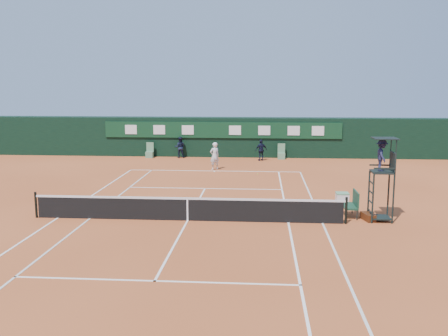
# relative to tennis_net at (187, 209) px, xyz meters

# --- Properties ---
(ground) EXTENTS (90.00, 90.00, 0.00)m
(ground) POSITION_rel_tennis_net_xyz_m (0.00, 0.00, -0.51)
(ground) COLOR #C25C2D
(ground) RESTS_ON ground
(court_lines) EXTENTS (11.05, 23.85, 0.01)m
(court_lines) POSITION_rel_tennis_net_xyz_m (0.00, 0.00, -0.50)
(court_lines) COLOR white
(court_lines) RESTS_ON ground
(tennis_net) EXTENTS (12.90, 0.10, 1.10)m
(tennis_net) POSITION_rel_tennis_net_xyz_m (0.00, 0.00, 0.00)
(tennis_net) COLOR black
(tennis_net) RESTS_ON ground
(back_wall) EXTENTS (40.00, 1.65, 3.00)m
(back_wall) POSITION_rel_tennis_net_xyz_m (0.00, 18.74, 1.00)
(back_wall) COLOR black
(back_wall) RESTS_ON ground
(linesman_chair_left) EXTENTS (0.55, 0.50, 1.15)m
(linesman_chair_left) POSITION_rel_tennis_net_xyz_m (-5.50, 17.48, -0.19)
(linesman_chair_left) COLOR #578562
(linesman_chair_left) RESTS_ON ground
(linesman_chair_right) EXTENTS (0.55, 0.50, 1.15)m
(linesman_chair_right) POSITION_rel_tennis_net_xyz_m (4.50, 17.48, -0.19)
(linesman_chair_right) COLOR #598864
(linesman_chair_right) RESTS_ON ground
(umpire_chair) EXTENTS (0.96, 0.95, 3.42)m
(umpire_chair) POSITION_rel_tennis_net_xyz_m (7.85, 0.56, 1.95)
(umpire_chair) COLOR black
(umpire_chair) RESTS_ON ground
(player_bench) EXTENTS (0.56, 1.20, 1.10)m
(player_bench) POSITION_rel_tennis_net_xyz_m (6.84, 1.16, 0.09)
(player_bench) COLOR #173B26
(player_bench) RESTS_ON ground
(tennis_bag) EXTENTS (0.54, 0.85, 0.30)m
(tennis_bag) POSITION_rel_tennis_net_xyz_m (7.40, 0.59, -0.36)
(tennis_bag) COLOR black
(tennis_bag) RESTS_ON ground
(cooler) EXTENTS (0.57, 0.57, 0.65)m
(cooler) POSITION_rel_tennis_net_xyz_m (6.71, 2.93, -0.18)
(cooler) COLOR white
(cooler) RESTS_ON ground
(tennis_ball) EXTENTS (0.06, 0.06, 0.06)m
(tennis_ball) POSITION_rel_tennis_net_xyz_m (2.78, 10.82, -0.48)
(tennis_ball) COLOR #B1D130
(tennis_ball) RESTS_ON ground
(player) EXTENTS (0.79, 0.72, 1.81)m
(player) POSITION_rel_tennis_net_xyz_m (-0.04, 12.43, 0.39)
(player) COLOR silver
(player) RESTS_ON ground
(ball_kid_left) EXTENTS (0.82, 0.66, 1.60)m
(ball_kid_left) POSITION_rel_tennis_net_xyz_m (-3.17, 17.58, 0.29)
(ball_kid_left) COLOR black
(ball_kid_left) RESTS_ON ground
(ball_kid_right) EXTENTS (0.99, 0.74, 1.56)m
(ball_kid_right) POSITION_rel_tennis_net_xyz_m (2.99, 16.58, 0.27)
(ball_kid_right) COLOR black
(ball_kid_right) RESTS_ON ground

